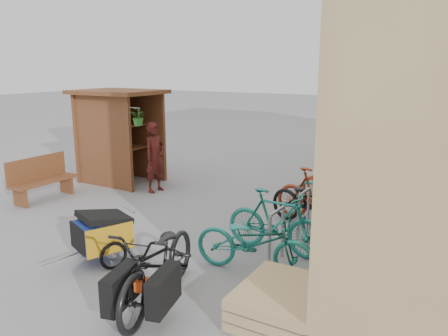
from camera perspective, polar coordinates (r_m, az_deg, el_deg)
The scene contains 17 objects.
ground at distance 8.10m, azimuth -8.51°, elevation -8.60°, with size 80.00×80.00×0.00m, color gray.
kiosk at distance 11.65m, azimuth -13.87°, elevation 5.71°, with size 2.49×1.65×2.40m.
bike_rack at distance 8.95m, azimuth 12.99°, elevation -3.20°, with size 0.05×5.35×0.86m.
pallet_stack at distance 5.52m, azimuth 7.69°, elevation -17.11°, with size 1.00×1.20×0.40m.
bench at distance 10.78m, azimuth -22.76°, elevation -1.21°, with size 0.48×1.55×0.98m.
shopping_carts at distance 12.48m, azimuth 21.43°, elevation 1.03°, with size 0.54×1.81×0.96m.
child_trailer at distance 7.13m, azimuth -15.63°, elevation -8.11°, with size 0.93×1.41×0.82m.
cargo_bike at distance 5.70m, azimuth -8.49°, elevation -12.31°, with size 1.20×2.21×1.10m.
person_kiosk at distance 10.63m, azimuth -9.00°, elevation 1.40°, with size 0.62×0.41×1.70m, color maroon.
bike_0 at distance 6.46m, azimuth 3.97°, elevation -9.64°, with size 0.64×1.84×0.97m, color #1E796D.
bike_1 at distance 7.17m, azimuth 6.81°, elevation -7.01°, with size 0.49×1.75×1.05m, color #1E796D.
bike_2 at distance 8.36m, azimuth 11.56°, elevation -4.44°, with size 0.66×1.88×0.99m, color black.
bike_3 at distance 8.60m, azimuth 12.16°, elevation -3.68°, with size 0.51×1.79×1.08m, color #97371B.
bike_4 at distance 9.23m, azimuth 14.58°, elevation -3.01°, with size 0.64×1.83×0.96m, color #1E796D.
bike_5 at distance 9.70m, azimuth 15.00°, elevation -2.06°, with size 0.48×1.70×1.02m, color #97371B.
bike_6 at distance 10.55m, azimuth 16.15°, elevation -1.49°, with size 0.54×1.56×0.82m, color #1E796D.
bike_7 at distance 10.93m, azimuth 15.95°, elevation -0.67°, with size 0.44×1.56×0.94m, color #1E796D.
Camera 1 is at (4.76, -5.84, 2.98)m, focal length 35.00 mm.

